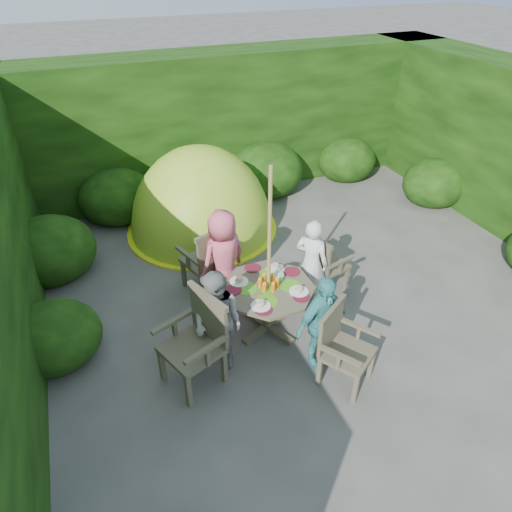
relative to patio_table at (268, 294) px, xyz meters
name	(u,v)px	position (x,y,z in m)	size (l,w,h in m)	color
ground	(320,299)	(0.88, 0.26, -0.55)	(60.00, 60.00, 0.00)	#4B4943
hedge_enclosure	(282,177)	(0.88, 1.59, 0.70)	(9.00, 9.00, 2.50)	black
patio_table	(268,294)	(0.00, 0.00, 0.00)	(1.49, 1.49, 0.79)	#463F2D
parasol_pole	(269,256)	(0.00, 0.00, 0.55)	(0.04, 0.04, 2.20)	olive
garden_chair_right	(324,262)	(1.01, 0.44, -0.10)	(0.57, 0.61, 0.86)	#463F2D
garden_chair_left	(198,340)	(-1.00, -0.43, 0.00)	(0.74, 0.78, 1.04)	#463F2D
garden_chair_back	(209,259)	(-0.44, 1.00, -0.02)	(0.74, 0.69, 1.00)	#463F2D
garden_chair_front	(342,346)	(0.42, -1.02, -0.07)	(0.72, 0.70, 0.91)	#463F2D
child_right	(311,262)	(0.73, 0.31, 0.06)	(0.45, 0.30, 1.23)	white
child_left	(218,322)	(-0.74, -0.32, 0.07)	(0.61, 0.47, 1.25)	gray
child_back	(224,258)	(-0.32, 0.73, 0.13)	(0.66, 0.43, 1.36)	#DF5C71
child_front	(321,323)	(0.31, -0.74, 0.05)	(0.71, 0.29, 1.21)	#47A6A7
dome_tent	(203,229)	(-0.09, 2.64, -0.55)	(3.03, 3.03, 2.88)	#86D529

